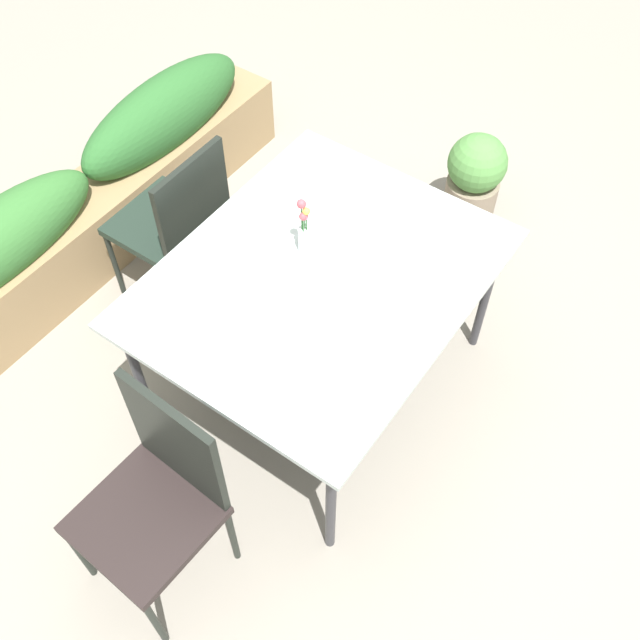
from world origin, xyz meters
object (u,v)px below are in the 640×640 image
object	(u,v)px
chair_end_left	(158,492)
planter_box	(95,200)
dining_table	(320,283)
flower_vase	(306,235)
potted_plant	(474,178)
chair_far_side	(177,219)

from	to	relation	value
chair_end_left	planter_box	distance (m)	1.85
dining_table	planter_box	distance (m)	1.54
planter_box	flower_vase	bearing A→B (deg)	-88.98
dining_table	potted_plant	distance (m)	1.48
flower_vase	potted_plant	bearing A→B (deg)	-7.03
chair_end_left	planter_box	size ratio (longest dim) A/B	0.39
chair_far_side	dining_table	bearing A→B (deg)	-94.90
chair_end_left	chair_far_side	bearing A→B (deg)	-47.73
dining_table	chair_end_left	world-z (taller)	chair_end_left
chair_far_side	planter_box	xyz separation A→B (m)	(-0.01, 0.60, -0.19)
chair_end_left	planter_box	xyz separation A→B (m)	(1.07, 1.49, -0.21)
dining_table	chair_far_side	bearing A→B (deg)	85.58
chair_end_left	potted_plant	size ratio (longest dim) A/B	1.78
flower_vase	potted_plant	world-z (taller)	flower_vase
chair_end_left	flower_vase	distance (m)	1.15
dining_table	potted_plant	xyz separation A→B (m)	(1.41, -0.04, -0.44)
chair_far_side	chair_end_left	distance (m)	1.40
chair_far_side	chair_end_left	size ratio (longest dim) A/B	0.95
dining_table	planter_box	xyz separation A→B (m)	(0.06, 1.49, -0.39)
dining_table	chair_end_left	distance (m)	1.03
flower_vase	planter_box	size ratio (longest dim) A/B	0.11
dining_table	flower_vase	distance (m)	0.20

